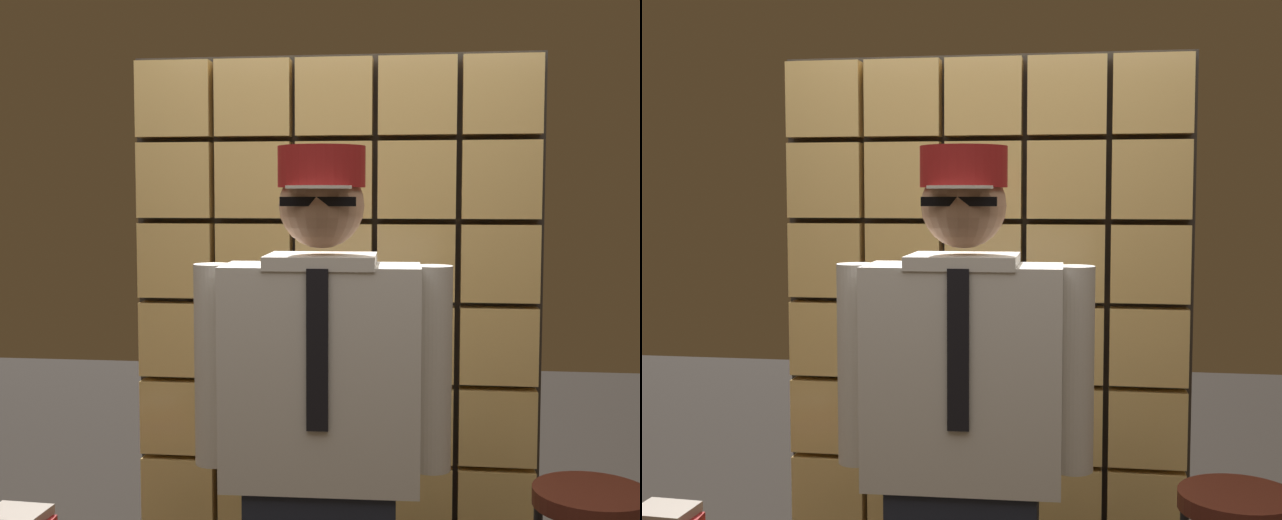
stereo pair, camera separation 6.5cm
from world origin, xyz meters
TOP-DOWN VIEW (x-y plane):
  - glass_block_wall at (0.00, 1.30)m, footprint 1.56×0.10m
  - standing_person at (0.06, 0.35)m, footprint 0.70×0.30m

SIDE VIEW (x-z plane):
  - standing_person at x=0.06m, z-range 0.04..1.80m
  - glass_block_wall at x=0.00m, z-range -0.02..2.16m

